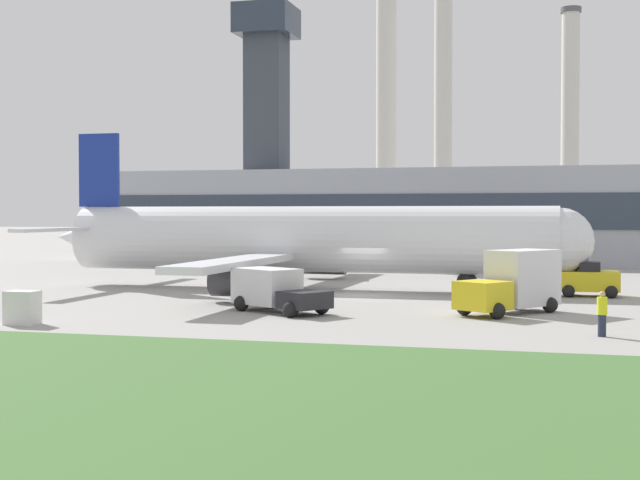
% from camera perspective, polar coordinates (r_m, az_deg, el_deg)
% --- Properties ---
extents(ground_plane, '(400.00, 400.00, 0.00)m').
position_cam_1_polar(ground_plane, '(48.00, 2.55, -3.55)').
color(ground_plane, '#999691').
extents(terminal_building, '(63.76, 10.70, 23.96)m').
position_cam_1_polar(terminal_building, '(81.21, 7.08, 1.91)').
color(terminal_building, '#9EA3AD').
rests_on(terminal_building, ground_plane).
extents(smokestack_left, '(2.98, 2.98, 37.73)m').
position_cam_1_polar(smokestack_left, '(115.94, 4.27, 8.96)').
color(smokestack_left, beige).
rests_on(smokestack_left, ground_plane).
extents(smokestack_right, '(2.56, 2.56, 33.51)m').
position_cam_1_polar(smokestack_right, '(112.87, 7.88, 8.06)').
color(smokestack_right, beige).
rests_on(smokestack_right, ground_plane).
extents(smokestack_far, '(2.50, 2.50, 29.62)m').
position_cam_1_polar(smokestack_far, '(114.65, 15.71, 6.93)').
color(smokestack_far, beige).
rests_on(smokestack_far, ground_plane).
extents(airplane, '(32.18, 29.73, 9.31)m').
position_cam_1_polar(airplane, '(51.64, -1.27, -0.02)').
color(airplane, silver).
rests_on(airplane, ground_plane).
extents(pushback_tug, '(3.07, 2.48, 1.83)m').
position_cam_1_polar(pushback_tug, '(49.42, 16.85, -2.53)').
color(pushback_tug, yellow).
rests_on(pushback_tug, ground_plane).
extents(baggage_truck, '(4.54, 5.44, 2.79)m').
position_cam_1_polar(baggage_truck, '(40.16, 12.29, -2.71)').
color(baggage_truck, yellow).
rests_on(baggage_truck, ground_plane).
extents(fuel_truck, '(5.14, 4.19, 1.93)m').
position_cam_1_polar(fuel_truck, '(39.90, -2.89, -3.26)').
color(fuel_truck, '#232328').
rests_on(fuel_truck, ground_plane).
extents(ground_crew_person, '(0.39, 0.39, 1.63)m').
position_cam_1_polar(ground_crew_person, '(33.51, 17.61, -4.50)').
color(ground_crew_person, '#23283D').
rests_on(ground_crew_person, ground_plane).
extents(utility_cabinet, '(1.26, 0.85, 1.34)m').
position_cam_1_polar(utility_cabinet, '(37.34, -18.52, -4.13)').
color(utility_cabinet, silver).
rests_on(utility_cabinet, ground_plane).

